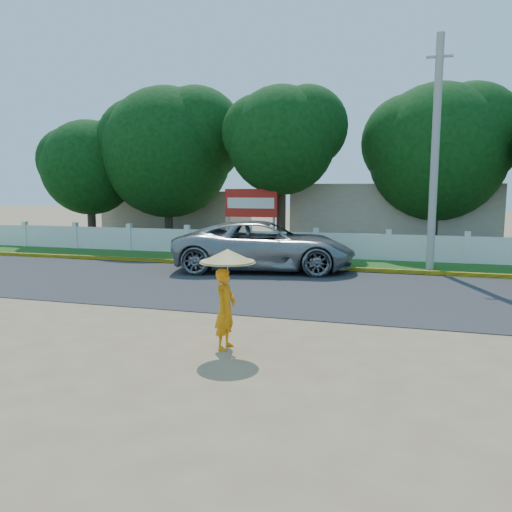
{
  "coord_description": "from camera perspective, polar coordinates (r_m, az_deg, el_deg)",
  "views": [
    {
      "loc": [
        3.47,
        -9.91,
        3.0
      ],
      "look_at": [
        0.0,
        2.0,
        1.3
      ],
      "focal_mm": 35.0,
      "sensor_mm": 36.0,
      "label": 1
    }
  ],
  "objects": [
    {
      "name": "ground",
      "position": [
        10.92,
        -2.97,
        -8.15
      ],
      "size": [
        120.0,
        120.0,
        0.0
      ],
      "primitive_type": "plane",
      "color": "#9E8460",
      "rests_on": "ground"
    },
    {
      "name": "curb",
      "position": [
        18.53,
        5.25,
        -1.29
      ],
      "size": [
        40.0,
        0.18,
        0.16
      ],
      "primitive_type": "cube",
      "color": "yellow",
      "rests_on": "ground"
    },
    {
      "name": "building_near",
      "position": [
        27.95,
        15.32,
        4.66
      ],
      "size": [
        10.0,
        6.0,
        3.2
      ],
      "primitive_type": "cube",
      "color": "#B7AD99",
      "rests_on": "ground"
    },
    {
      "name": "road",
      "position": [
        15.12,
        2.66,
        -3.61
      ],
      "size": [
        60.0,
        7.0,
        0.02
      ],
      "primitive_type": "cube",
      "color": "#38383A",
      "rests_on": "ground"
    },
    {
      "name": "monk_with_parasol",
      "position": [
        9.26,
        -3.41,
        -3.23
      ],
      "size": [
        1.04,
        1.04,
        1.89
      ],
      "color": "orange",
      "rests_on": "ground"
    },
    {
      "name": "fence",
      "position": [
        21.53,
        6.87,
        1.22
      ],
      "size": [
        40.0,
        0.1,
        1.1
      ],
      "primitive_type": "cube",
      "color": "silver",
      "rests_on": "ground"
    },
    {
      "name": "grass_verge",
      "position": [
        20.19,
        6.17,
        -0.74
      ],
      "size": [
        60.0,
        3.5,
        0.03
      ],
      "primitive_type": "cube",
      "color": "#2D601E",
      "rests_on": "ground"
    },
    {
      "name": "utility_pole",
      "position": [
        19.27,
        19.77,
        10.83
      ],
      "size": [
        0.28,
        0.28,
        8.33
      ],
      "primitive_type": "cylinder",
      "color": "#979795",
      "rests_on": "ground"
    },
    {
      "name": "building_far",
      "position": [
        31.94,
        -8.75,
        4.85
      ],
      "size": [
        8.0,
        5.0,
        2.8
      ],
      "primitive_type": "cube",
      "color": "#B7AD99",
      "rests_on": "ground"
    },
    {
      "name": "tree_row",
      "position": [
        24.32,
        18.73,
        11.97
      ],
      "size": [
        39.71,
        7.67,
        8.81
      ],
      "color": "#473828",
      "rests_on": "ground"
    },
    {
      "name": "vehicle",
      "position": [
        18.16,
        0.98,
        1.18
      ],
      "size": [
        6.97,
        4.19,
        1.81
      ],
      "primitive_type": "imported",
      "rotation": [
        0.0,
        0.0,
        1.76
      ],
      "color": "gray",
      "rests_on": "ground"
    },
    {
      "name": "billboard",
      "position": [
        23.22,
        -0.58,
        5.69
      ],
      "size": [
        2.5,
        0.13,
        2.95
      ],
      "color": "gray",
      "rests_on": "ground"
    }
  ]
}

